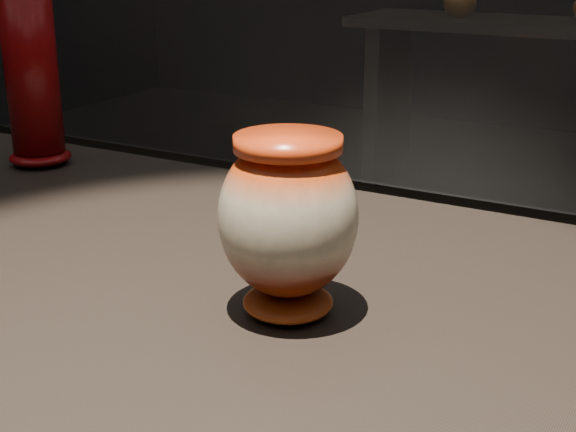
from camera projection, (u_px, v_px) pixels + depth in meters
name	position (u px, v px, depth m)	size (l,w,h in m)	color
main_vase	(288.00, 219.00, 0.84)	(0.15, 0.15, 0.20)	#641B08
tall_vase	(31.00, 71.00, 1.39)	(0.12, 0.12, 0.35)	#AA0C0B
back_shelf	(549.00, 76.00, 3.98)	(2.00, 0.60, 0.90)	black
back_vase_left	(460.00, 0.00, 4.07)	(0.16, 0.16, 0.17)	#954F15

